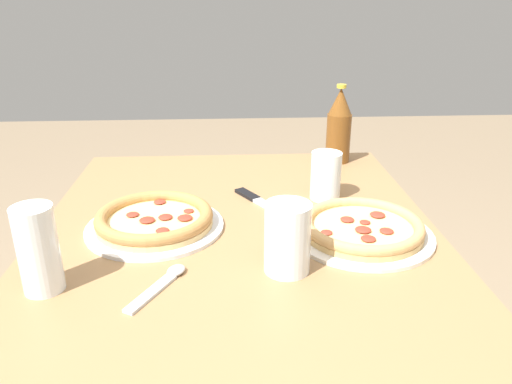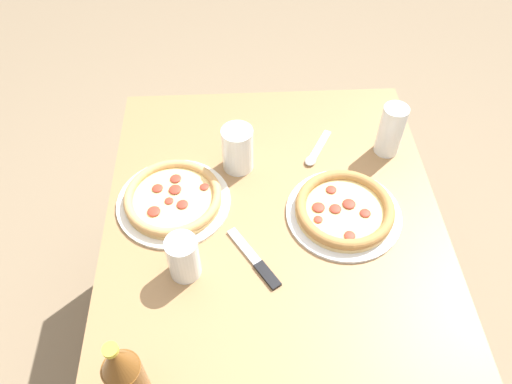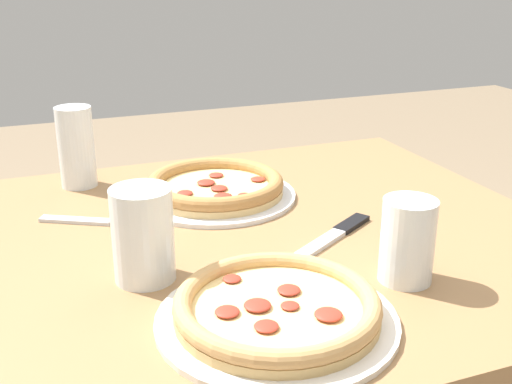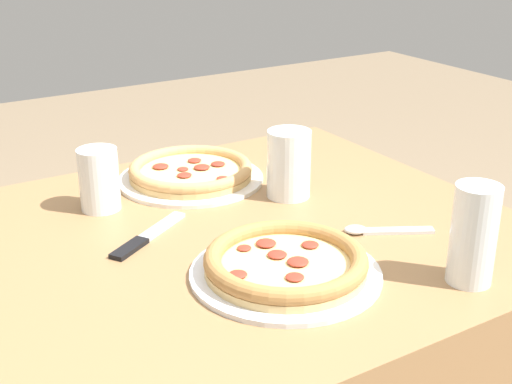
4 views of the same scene
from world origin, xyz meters
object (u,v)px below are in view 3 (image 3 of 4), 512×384
spoon (98,221)px  pizza_salami (217,187)px  glass_iced_tea (143,237)px  pizza_pepperoni (277,310)px  glass_lemonade (407,243)px  glass_orange_juice (77,152)px  knife (336,234)px

spoon → pizza_salami: bearing=11.2°
pizza_salami → glass_iced_tea: glass_iced_tea is taller
pizza_pepperoni → glass_lemonade: (0.20, 0.04, 0.04)m
glass_orange_juice → glass_iced_tea: bearing=-84.6°
glass_lemonade → pizza_pepperoni: bearing=-169.2°
glass_iced_tea → knife: 0.32m
glass_lemonade → spoon: bearing=136.2°
pizza_salami → glass_orange_juice: glass_orange_juice is taller
pizza_salami → glass_iced_tea: size_ratio=2.24×
glass_lemonade → glass_orange_juice: (-0.37, 0.55, 0.01)m
spoon → glass_lemonade: bearing=-43.8°
pizza_salami → knife: pizza_salami is taller
glass_iced_tea → knife: glass_iced_tea is taller
glass_iced_tea → glass_orange_juice: size_ratio=0.85×
pizza_pepperoni → glass_iced_tea: glass_iced_tea is taller
pizza_salami → knife: size_ratio=1.65×
glass_lemonade → glass_orange_juice: size_ratio=0.76×
glass_iced_tea → glass_lemonade: 0.35m
glass_lemonade → glass_orange_juice: 0.66m
pizza_salami → glass_lemonade: bearing=-70.2°
spoon → glass_orange_juice: bearing=91.7°
pizza_pepperoni → spoon: (-0.16, 0.39, -0.01)m
pizza_pepperoni → spoon: pizza_pepperoni is taller
glass_iced_tea → glass_lemonade: size_ratio=1.13×
glass_lemonade → glass_orange_juice: glass_orange_juice is taller
glass_lemonade → knife: bearing=96.5°
glass_iced_tea → knife: bearing=5.8°
glass_iced_tea → knife: (0.31, 0.03, -0.06)m
glass_iced_tea → glass_orange_juice: (-0.04, 0.42, 0.01)m
pizza_salami → spoon: size_ratio=1.98×
glass_orange_juice → pizza_pepperoni: bearing=-74.5°
pizza_salami → knife: 0.26m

